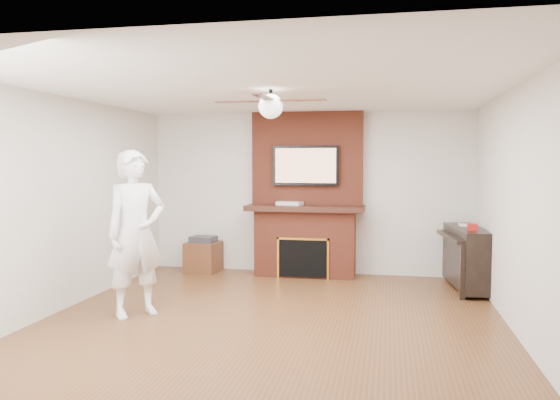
% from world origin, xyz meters
% --- Properties ---
extents(room_shell, '(5.36, 5.86, 2.86)m').
position_xyz_m(room_shell, '(0.00, 0.00, 1.25)').
color(room_shell, '#502F17').
rests_on(room_shell, ground).
extents(fireplace, '(1.78, 0.64, 2.50)m').
position_xyz_m(fireplace, '(0.00, 2.55, 1.00)').
color(fireplace, brown).
rests_on(fireplace, ground).
extents(tv, '(1.00, 0.08, 0.60)m').
position_xyz_m(tv, '(0.00, 2.50, 1.68)').
color(tv, black).
rests_on(tv, fireplace).
extents(ceiling_fan, '(1.21, 1.21, 0.31)m').
position_xyz_m(ceiling_fan, '(-0.00, 0.00, 2.33)').
color(ceiling_fan, black).
rests_on(ceiling_fan, room_shell).
extents(person, '(0.79, 0.82, 1.87)m').
position_xyz_m(person, '(-1.54, -0.04, 0.93)').
color(person, white).
rests_on(person, ground).
extents(side_table, '(0.53, 0.53, 0.56)m').
position_xyz_m(side_table, '(-1.63, 2.48, 0.26)').
color(side_table, '#532C17').
rests_on(side_table, ground).
extents(piano, '(0.63, 1.33, 0.94)m').
position_xyz_m(piano, '(2.29, 2.00, 0.45)').
color(piano, black).
rests_on(piano, ground).
extents(cable_box, '(0.41, 0.29, 0.05)m').
position_xyz_m(cable_box, '(-0.24, 2.45, 1.11)').
color(cable_box, silver).
rests_on(cable_box, fireplace).
extents(candle_orange, '(0.07, 0.07, 0.13)m').
position_xyz_m(candle_orange, '(-0.07, 2.33, 0.06)').
color(candle_orange, red).
rests_on(candle_orange, ground).
extents(candle_green, '(0.07, 0.07, 0.09)m').
position_xyz_m(candle_green, '(-0.10, 2.35, 0.05)').
color(candle_green, '#3D8434').
rests_on(candle_green, ground).
extents(candle_cream, '(0.08, 0.08, 0.10)m').
position_xyz_m(candle_cream, '(0.16, 2.30, 0.05)').
color(candle_cream, beige).
rests_on(candle_cream, ground).
extents(candle_blue, '(0.06, 0.06, 0.08)m').
position_xyz_m(candle_blue, '(0.22, 2.34, 0.04)').
color(candle_blue, '#3A61AE').
rests_on(candle_blue, ground).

